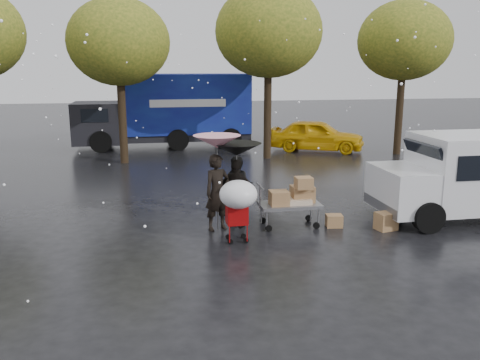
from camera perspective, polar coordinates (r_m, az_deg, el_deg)
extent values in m
plane|color=black|center=(11.93, 2.29, -6.42)|extent=(90.00, 90.00, 0.00)
imported|color=black|center=(12.21, -2.54, -1.42)|extent=(0.79, 0.67, 1.85)
imported|color=black|center=(13.23, -0.19, -0.80)|extent=(0.93, 0.81, 1.62)
imported|color=black|center=(12.41, -0.37, -1.52)|extent=(1.07, 0.88, 1.70)
cylinder|color=#4C4C4C|center=(12.18, -2.55, -0.71)|extent=(0.02, 0.02, 2.16)
cone|color=#EE627F|center=(11.97, -2.60, 4.33)|extent=(1.13, 1.13, 0.30)
sphere|color=#4C4C4C|center=(11.96, -2.60, 4.47)|extent=(0.06, 0.06, 0.06)
cylinder|color=#4C4C4C|center=(12.39, -0.37, -0.98)|extent=(0.02, 0.02, 1.94)
cone|color=black|center=(12.19, -0.37, 3.46)|extent=(1.20, 1.20, 0.30)
sphere|color=#4C4C4C|center=(12.19, -0.37, 3.60)|extent=(0.06, 0.06, 0.06)
cube|color=slate|center=(12.60, 5.59, -2.79)|extent=(1.50, 0.80, 0.08)
cylinder|color=slate|center=(12.35, 2.27, -1.85)|extent=(0.04, 0.04, 0.60)
cube|color=olive|center=(12.72, 7.01, -1.55)|extent=(0.55, 0.45, 0.40)
cube|color=olive|center=(12.37, 4.40, -2.03)|extent=(0.45, 0.40, 0.35)
cube|color=olive|center=(12.40, 7.17, -0.32)|extent=(0.40, 0.35, 0.28)
cube|color=tan|center=(12.58, 5.82, -2.34)|extent=(0.90, 0.55, 0.12)
cylinder|color=black|center=(12.29, 3.25, -5.44)|extent=(0.16, 0.05, 0.16)
cylinder|color=black|center=(12.88, 2.59, -4.57)|extent=(0.16, 0.05, 0.16)
cylinder|color=black|center=(12.61, 8.58, -5.09)|extent=(0.16, 0.05, 0.16)
cylinder|color=black|center=(13.19, 7.69, -4.25)|extent=(0.16, 0.05, 0.16)
cube|color=#A2090B|center=(11.45, -0.35, -3.82)|extent=(0.47, 0.41, 0.45)
cylinder|color=#A2090B|center=(11.16, -0.19, -2.27)|extent=(0.42, 0.02, 0.02)
cylinder|color=#4C4C4C|center=(11.18, -0.19, -2.62)|extent=(0.02, 0.02, 0.60)
ellipsoid|color=white|center=(11.13, -0.19, -1.63)|extent=(0.84, 0.84, 0.63)
cylinder|color=black|center=(11.45, -1.11, -6.92)|extent=(0.12, 0.04, 0.12)
cylinder|color=black|center=(11.75, -1.35, -6.40)|extent=(0.12, 0.04, 0.12)
cylinder|color=black|center=(11.51, 0.68, -6.81)|extent=(0.12, 0.04, 0.12)
cylinder|color=black|center=(11.81, 0.38, -6.30)|extent=(0.12, 0.04, 0.12)
cube|color=white|center=(13.50, 17.80, -0.98)|extent=(1.20, 1.95, 1.10)
cube|color=black|center=(13.60, 20.10, 2.61)|extent=(0.37, 1.70, 0.67)
cube|color=slate|center=(13.35, 15.60, -2.76)|extent=(0.12, 1.90, 0.25)
cylinder|color=black|center=(12.91, 20.40, -3.95)|extent=(0.76, 0.28, 0.76)
cylinder|color=black|center=(14.52, 16.64, -1.87)|extent=(0.76, 0.28, 0.76)
cube|color=navy|center=(24.97, -6.08, 8.55)|extent=(6.00, 2.50, 2.80)
cube|color=black|center=(25.09, -15.69, 6.22)|extent=(2.20, 2.40, 1.90)
cube|color=black|center=(25.08, -8.28, 4.95)|extent=(8.00, 2.30, 0.35)
cube|color=white|center=(23.71, -5.85, 8.58)|extent=(3.50, 0.03, 0.35)
cylinder|color=black|center=(24.03, -15.36, 4.16)|extent=(1.00, 0.30, 1.00)
cylinder|color=black|center=(26.30, -14.94, 4.90)|extent=(1.00, 0.30, 1.00)
cylinder|color=black|center=(24.23, -1.05, 4.69)|extent=(1.00, 0.30, 1.00)
cylinder|color=black|center=(26.49, -1.84, 5.38)|extent=(1.00, 0.30, 1.00)
cube|color=olive|center=(12.88, 16.08, -4.45)|extent=(0.54, 0.47, 0.43)
cube|color=olive|center=(12.82, 10.52, -4.53)|extent=(0.43, 0.36, 0.31)
imported|color=#E3AA0B|center=(23.87, 8.61, 4.98)|extent=(4.62, 3.34, 1.46)
cylinder|color=black|center=(21.08, -13.12, 7.90)|extent=(0.32, 0.32, 4.48)
ellipsoid|color=#374F16|center=(21.03, -13.48, 14.86)|extent=(4.00, 4.00, 3.40)
cylinder|color=black|center=(21.62, 3.13, 8.88)|extent=(0.32, 0.32, 4.90)
ellipsoid|color=#374F16|center=(21.61, 3.22, 16.31)|extent=(4.40, 4.40, 3.74)
cylinder|color=black|center=(23.73, 17.53, 8.33)|extent=(0.32, 0.32, 4.62)
ellipsoid|color=#374F16|center=(23.70, 17.97, 14.69)|extent=(4.00, 4.00, 3.40)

